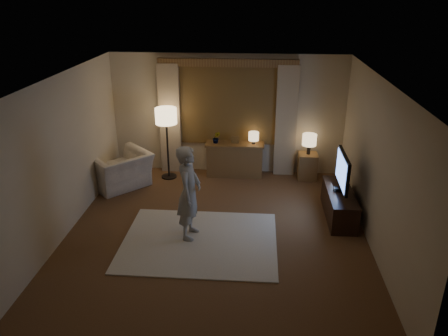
# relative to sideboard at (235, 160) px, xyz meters

# --- Properties ---
(room) EXTENTS (5.04, 5.54, 2.64)m
(room) POSITION_rel_sideboard_xyz_m (-0.17, -2.00, 0.98)
(room) COLOR brown
(room) RESTS_ON ground
(rug) EXTENTS (2.50, 2.00, 0.02)m
(rug) POSITION_rel_sideboard_xyz_m (-0.41, -2.78, -0.34)
(rug) COLOR beige
(rug) RESTS_ON floor
(sideboard) EXTENTS (1.20, 0.40, 0.70)m
(sideboard) POSITION_rel_sideboard_xyz_m (0.00, 0.00, 0.00)
(sideboard) COLOR brown
(sideboard) RESTS_ON floor
(picture_frame) EXTENTS (0.16, 0.02, 0.20)m
(picture_frame) POSITION_rel_sideboard_xyz_m (0.00, 0.00, 0.45)
(picture_frame) COLOR brown
(picture_frame) RESTS_ON sideboard
(plant) EXTENTS (0.17, 0.13, 0.30)m
(plant) POSITION_rel_sideboard_xyz_m (-0.40, 0.00, 0.50)
(plant) COLOR #999999
(plant) RESTS_ON sideboard
(table_lamp_sideboard) EXTENTS (0.22, 0.22, 0.30)m
(table_lamp_sideboard) POSITION_rel_sideboard_xyz_m (0.40, 0.00, 0.55)
(table_lamp_sideboard) COLOR black
(table_lamp_sideboard) RESTS_ON sideboard
(floor_lamp) EXTENTS (0.45, 0.45, 1.55)m
(floor_lamp) POSITION_rel_sideboard_xyz_m (-1.42, -0.23, 0.95)
(floor_lamp) COLOR black
(floor_lamp) RESTS_ON floor
(armchair) EXTENTS (1.49, 1.49, 0.73)m
(armchair) POSITION_rel_sideboard_xyz_m (-2.32, -0.78, 0.01)
(armchair) COLOR beige
(armchair) RESTS_ON floor
(side_table) EXTENTS (0.40, 0.40, 0.56)m
(side_table) POSITION_rel_sideboard_xyz_m (1.57, -0.05, -0.07)
(side_table) COLOR brown
(side_table) RESTS_ON floor
(table_lamp_side) EXTENTS (0.30, 0.30, 0.44)m
(table_lamp_side) POSITION_rel_sideboard_xyz_m (1.57, -0.05, 0.52)
(table_lamp_side) COLOR black
(table_lamp_side) RESTS_ON side_table
(tv_stand) EXTENTS (0.45, 1.40, 0.50)m
(tv_stand) POSITION_rel_sideboard_xyz_m (1.98, -1.73, -0.10)
(tv_stand) COLOR black
(tv_stand) RESTS_ON floor
(tv) EXTENTS (0.24, 0.98, 0.71)m
(tv) POSITION_rel_sideboard_xyz_m (1.98, -1.73, 0.54)
(tv) COLOR black
(tv) RESTS_ON tv_stand
(person) EXTENTS (0.44, 0.62, 1.58)m
(person) POSITION_rel_sideboard_xyz_m (-0.59, -2.63, 0.46)
(person) COLOR #ACA89F
(person) RESTS_ON rug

